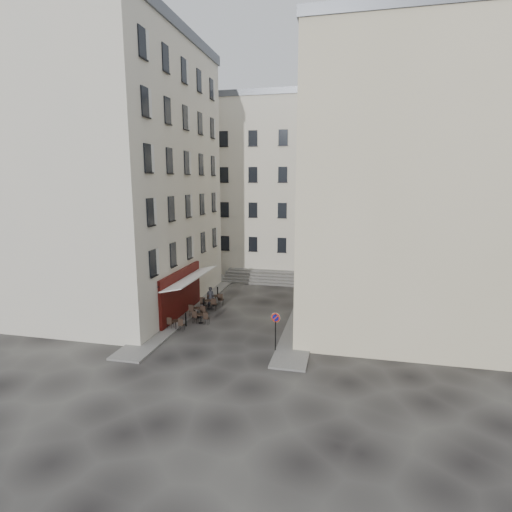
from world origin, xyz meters
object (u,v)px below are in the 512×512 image
(no_parking_sign, at_px, (276,325))
(bistro_table_b, at_px, (201,318))
(bistro_table_a, at_px, (176,324))
(pedestrian, at_px, (211,297))

(no_parking_sign, bearing_deg, bistro_table_b, 164.25)
(bistro_table_a, xyz_separation_m, bistro_table_b, (1.18, 1.58, 0.01))
(bistro_table_b, xyz_separation_m, pedestrian, (-0.55, 3.63, 0.40))
(bistro_table_b, distance_m, pedestrian, 3.69)
(no_parking_sign, distance_m, bistro_table_b, 7.04)
(no_parking_sign, bearing_deg, bistro_table_a, 179.64)
(bistro_table_a, bearing_deg, bistro_table_b, 53.15)
(bistro_table_a, height_order, bistro_table_b, bistro_table_b)
(no_parking_sign, xyz_separation_m, bistro_table_b, (-5.94, 3.57, -1.26))
(bistro_table_a, distance_m, bistro_table_b, 1.97)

